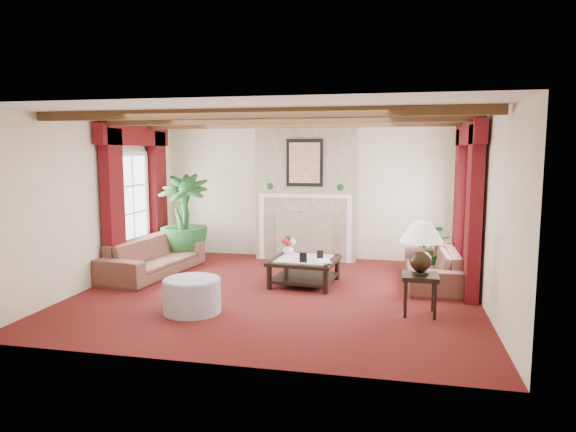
% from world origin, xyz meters
% --- Properties ---
extents(floor, '(6.00, 6.00, 0.00)m').
position_xyz_m(floor, '(0.00, 0.00, 0.00)').
color(floor, '#420B0C').
rests_on(floor, ground).
extents(ceiling, '(6.00, 6.00, 0.00)m').
position_xyz_m(ceiling, '(0.00, 0.00, 2.70)').
color(ceiling, white).
rests_on(ceiling, floor).
extents(back_wall, '(6.00, 0.02, 2.70)m').
position_xyz_m(back_wall, '(0.00, 2.75, 1.35)').
color(back_wall, beige).
rests_on(back_wall, ground).
extents(left_wall, '(0.02, 5.50, 2.70)m').
position_xyz_m(left_wall, '(-3.00, 0.00, 1.35)').
color(left_wall, beige).
rests_on(left_wall, ground).
extents(right_wall, '(0.02, 5.50, 2.70)m').
position_xyz_m(right_wall, '(3.00, 0.00, 1.35)').
color(right_wall, beige).
rests_on(right_wall, ground).
extents(ceiling_beams, '(6.00, 3.00, 0.12)m').
position_xyz_m(ceiling_beams, '(0.00, 0.00, 2.64)').
color(ceiling_beams, '#332010').
rests_on(ceiling_beams, ceiling).
extents(fireplace, '(2.00, 0.52, 2.70)m').
position_xyz_m(fireplace, '(0.00, 2.55, 2.70)').
color(fireplace, tan).
rests_on(fireplace, ground).
extents(french_door_left, '(0.10, 1.10, 2.16)m').
position_xyz_m(french_door_left, '(-2.97, 1.00, 2.13)').
color(french_door_left, white).
rests_on(french_door_left, ground).
extents(french_door_right, '(0.10, 1.10, 2.16)m').
position_xyz_m(french_door_right, '(2.97, 1.00, 2.13)').
color(french_door_right, white).
rests_on(french_door_right, ground).
extents(curtains_left, '(0.20, 2.40, 2.55)m').
position_xyz_m(curtains_left, '(-2.86, 1.00, 2.55)').
color(curtains_left, '#420A08').
rests_on(curtains_left, ground).
extents(curtains_right, '(0.20, 2.40, 2.55)m').
position_xyz_m(curtains_right, '(2.86, 1.00, 2.55)').
color(curtains_right, '#420A08').
rests_on(curtains_right, ground).
extents(sofa_left, '(2.36, 1.20, 0.86)m').
position_xyz_m(sofa_left, '(-2.42, 0.69, 0.43)').
color(sofa_left, '#3E111F').
rests_on(sofa_left, ground).
extents(sofa_right, '(2.04, 0.67, 0.79)m').
position_xyz_m(sofa_right, '(2.36, 1.08, 0.39)').
color(sofa_right, '#3E111F').
rests_on(sofa_right, ground).
extents(potted_palm, '(1.52, 2.04, 0.97)m').
position_xyz_m(potted_palm, '(-2.29, 1.74, 0.48)').
color(potted_palm, black).
rests_on(potted_palm, ground).
extents(small_plant, '(1.76, 1.76, 0.74)m').
position_xyz_m(small_plant, '(2.41, 1.66, 0.37)').
color(small_plant, black).
rests_on(small_plant, ground).
extents(coffee_table, '(1.13, 1.13, 0.43)m').
position_xyz_m(coffee_table, '(0.32, 0.58, 0.21)').
color(coffee_table, black).
rests_on(coffee_table, ground).
extents(side_table, '(0.60, 0.60, 0.55)m').
position_xyz_m(side_table, '(2.10, -0.64, 0.28)').
color(side_table, black).
rests_on(side_table, ground).
extents(ottoman, '(0.78, 0.78, 0.45)m').
position_xyz_m(ottoman, '(-0.92, -1.18, 0.23)').
color(ottoman, gray).
rests_on(ottoman, ground).
extents(table_lamp, '(0.57, 0.57, 0.72)m').
position_xyz_m(table_lamp, '(2.10, -0.64, 0.91)').
color(table_lamp, black).
rests_on(table_lamp, side_table).
extents(flower_vase, '(0.20, 0.21, 0.19)m').
position_xyz_m(flower_vase, '(-0.01, 0.86, 0.52)').
color(flower_vase, silver).
rests_on(flower_vase, coffee_table).
extents(book, '(0.24, 0.15, 0.31)m').
position_xyz_m(book, '(0.55, 0.33, 0.58)').
color(book, black).
rests_on(book, coffee_table).
extents(photo_frame_a, '(0.12, 0.04, 0.16)m').
position_xyz_m(photo_frame_a, '(0.36, 0.26, 0.51)').
color(photo_frame_a, black).
rests_on(photo_frame_a, coffee_table).
extents(photo_frame_b, '(0.11, 0.04, 0.14)m').
position_xyz_m(photo_frame_b, '(0.57, 0.63, 0.50)').
color(photo_frame_b, black).
rests_on(photo_frame_b, coffee_table).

